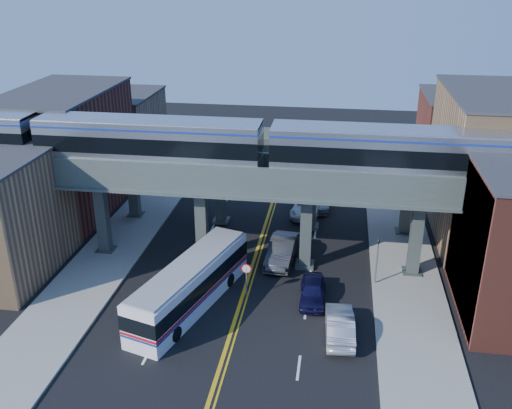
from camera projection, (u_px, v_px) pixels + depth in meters
ground at (235, 321)px, 37.02m from camera, size 120.00×120.00×0.00m
sidewalk_west at (121, 240)px, 47.66m from camera, size 5.00×70.00×0.16m
sidewalk_east at (402, 260)px, 44.52m from camera, size 5.00×70.00×0.16m
building_west_b at (66, 152)px, 51.95m from camera, size 8.00×14.00×11.00m
building_west_c at (120, 130)px, 64.36m from camera, size 8.00×10.00×8.00m
building_east_b at (491, 167)px, 46.70m from camera, size 8.00×14.00×12.00m
building_east_c at (460, 140)px, 59.11m from camera, size 8.00×10.00×9.00m
mural_panel at (466, 243)px, 36.81m from camera, size 0.10×9.50×9.50m
elevated_viaduct_near at (253, 185)px, 41.76m from camera, size 52.00×3.60×7.40m
elevated_viaduct_far at (266, 155)px, 48.13m from camera, size 52.00×3.60×7.40m
transit_train at (149, 141)px, 41.66m from camera, size 51.14×3.21×3.75m
stop_sign at (246, 275)px, 39.02m from camera, size 0.76×0.09×2.63m
traffic_signal at (377, 256)px, 40.32m from camera, size 0.15×0.18×4.10m
transit_bus at (190, 285)px, 38.13m from camera, size 5.93×12.17×3.07m
car_lane_a at (313, 291)px, 39.02m from camera, size 1.89×4.39×1.48m
car_lane_b at (282, 251)px, 44.11m from camera, size 2.33×5.66×1.83m
car_lane_c at (307, 207)px, 52.50m from camera, size 2.94×5.48×1.46m
car_lane_d at (319, 200)px, 53.98m from camera, size 2.05×5.01×1.45m
car_parked_curb at (340, 325)px, 35.27m from camera, size 1.97×4.96×1.61m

